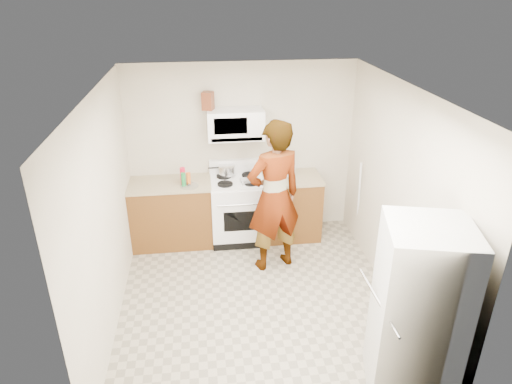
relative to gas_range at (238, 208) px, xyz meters
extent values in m
plane|color=gray|center=(0.10, -1.48, -0.49)|extent=(3.60, 3.60, 0.00)
cube|color=beige|center=(0.10, 0.31, 0.76)|extent=(3.20, 0.02, 2.50)
cube|color=beige|center=(1.69, -1.48, 0.76)|extent=(0.02, 3.60, 2.50)
cube|color=brown|center=(-0.94, 0.01, -0.04)|extent=(1.12, 0.62, 0.90)
cube|color=tan|center=(-0.94, 0.01, 0.43)|extent=(1.14, 0.64, 0.03)
cube|color=brown|center=(0.78, 0.01, -0.04)|extent=(0.80, 0.62, 0.90)
cube|color=tan|center=(0.78, 0.01, 0.43)|extent=(0.82, 0.64, 0.03)
cube|color=white|center=(0.00, -0.01, -0.04)|extent=(0.76, 0.65, 0.90)
cube|color=white|center=(0.00, -0.01, 0.43)|extent=(0.76, 0.62, 0.03)
cube|color=white|center=(0.00, 0.28, 0.54)|extent=(0.76, 0.08, 0.20)
cube|color=white|center=(0.00, 0.13, 1.21)|extent=(0.76, 0.38, 0.40)
imported|color=tan|center=(0.40, -0.76, 0.52)|extent=(0.84, 0.68, 2.01)
cube|color=beige|center=(1.31, -2.90, 0.36)|extent=(0.85, 0.85, 1.70)
cylinder|color=white|center=(0.73, 0.08, 0.54)|extent=(0.16, 0.16, 0.17)
cube|color=#602A16|center=(-0.36, 0.17, 1.53)|extent=(0.18, 0.18, 0.24)
cylinder|color=silver|center=(-0.14, 0.17, 0.53)|extent=(0.28, 0.28, 0.13)
cube|color=white|center=(0.17, -0.10, 0.47)|extent=(0.27, 0.19, 0.05)
cylinder|color=red|center=(-0.75, -0.06, 0.57)|extent=(0.08, 0.08, 0.24)
cylinder|color=#DA5D18|center=(-0.67, -0.10, 0.54)|extent=(0.07, 0.07, 0.18)
cylinder|color=#167B34|center=(-0.74, -0.13, 0.55)|extent=(0.08, 0.08, 0.19)
cylinder|color=silver|center=(-0.67, -0.14, 0.46)|extent=(0.33, 0.33, 0.01)
cylinder|color=white|center=(1.69, -0.29, 0.15)|extent=(0.16, 0.25, 1.25)
camera|label=1|loc=(-0.46, -5.84, 2.98)|focal=32.00mm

